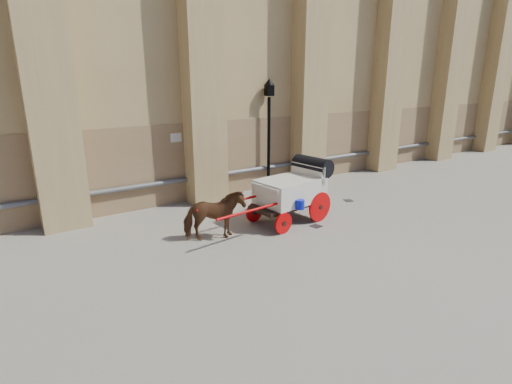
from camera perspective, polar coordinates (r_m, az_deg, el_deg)
ground at (r=13.17m, az=4.07°, el=-4.50°), size 90.00×90.00×0.00m
horse at (r=11.71m, az=-6.00°, el=-3.40°), size 1.90×1.22×1.48m
carriage at (r=13.20m, az=5.36°, el=0.54°), size 4.77×1.83×2.04m
street_lamp at (r=16.63m, az=1.84°, el=8.58°), size 0.43×0.43×4.56m
drain_grate_near at (r=13.04m, az=8.56°, el=-4.84°), size 0.37×0.37×0.01m
drain_grate_far at (r=15.90m, az=13.05°, el=-1.19°), size 0.41×0.41×0.01m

